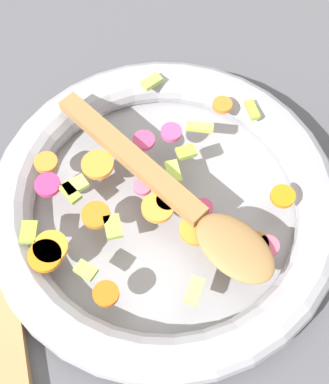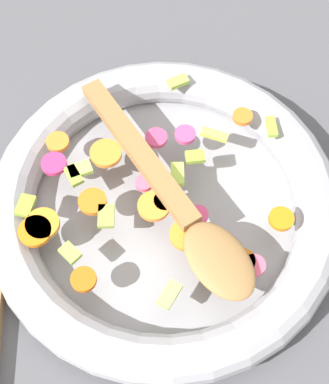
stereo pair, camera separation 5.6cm
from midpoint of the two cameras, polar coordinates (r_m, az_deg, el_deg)
The scene contains 4 objects.
ground_plane at distance 0.61m, azimuth 2.64°, elevation -2.46°, with size 4.00×4.00×0.00m, color #4C4C51.
skillet at distance 0.59m, azimuth 2.73°, elevation -1.54°, with size 0.39×0.39×0.05m.
chopped_vegetables at distance 0.56m, azimuth -0.17°, elevation -0.59°, with size 0.28×0.29×0.01m.
wooden_spoon at distance 0.54m, azimuth 4.46°, elevation -1.67°, with size 0.28×0.19×0.01m.
Camera 2 is at (0.27, -0.01, 0.55)m, focal length 50.00 mm.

